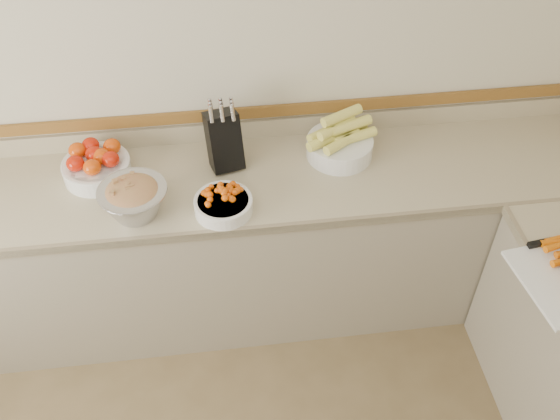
{
  "coord_description": "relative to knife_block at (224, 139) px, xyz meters",
  "views": [
    {
      "loc": [
        0.11,
        -0.5,
        2.81
      ],
      "look_at": [
        0.35,
        1.35,
        1.0
      ],
      "focal_mm": 40.0,
      "sensor_mm": 36.0,
      "label": 1
    }
  ],
  "objects": [
    {
      "name": "counter_back",
      "position": [
        -0.15,
        -0.12,
        -0.59
      ],
      "size": [
        4.0,
        0.65,
        1.08
      ],
      "color": "tan",
      "rests_on": "ground_plane"
    },
    {
      "name": "back_wall",
      "position": [
        -0.15,
        0.2,
        0.25
      ],
      "size": [
        4.0,
        0.0,
        4.0
      ],
      "primitive_type": "plane",
      "rotation": [
        1.57,
        0.0,
        0.0
      ],
      "color": "beige",
      "rests_on": "ground_plane"
    },
    {
      "name": "cherry_tomato_bowl",
      "position": [
        -0.03,
        -0.32,
        -0.1
      ],
      "size": [
        0.26,
        0.26,
        0.14
      ],
      "color": "white",
      "rests_on": "counter_back"
    },
    {
      "name": "knife_block",
      "position": [
        0.0,
        0.0,
        0.0
      ],
      "size": [
        0.18,
        0.21,
        0.36
      ],
      "color": "black",
      "rests_on": "counter_back"
    },
    {
      "name": "corn_bowl",
      "position": [
        0.55,
        -0.0,
        -0.07
      ],
      "size": [
        0.35,
        0.32,
        0.23
      ],
      "color": "white",
      "rests_on": "counter_back"
    },
    {
      "name": "rhubarb_bowl",
      "position": [
        -0.41,
        -0.29,
        -0.06
      ],
      "size": [
        0.3,
        0.3,
        0.17
      ],
      "color": "#B2B2BA",
      "rests_on": "counter_back"
    },
    {
      "name": "tomato_bowl",
      "position": [
        -0.59,
        -0.01,
        -0.08
      ],
      "size": [
        0.31,
        0.31,
        0.15
      ],
      "color": "white",
      "rests_on": "counter_back"
    }
  ]
}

